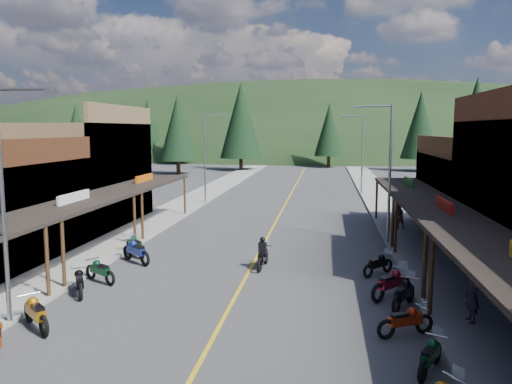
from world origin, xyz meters
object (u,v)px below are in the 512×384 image
at_px(pine_1, 178,126).
at_px(bike_west_8, 136,250).
at_px(streetlight_1, 206,154).
at_px(bike_west_5, 36,311).
at_px(bike_west_9, 135,244).
at_px(pedestrian_east_b, 399,216).
at_px(shop_west_3, 74,174).
at_px(bike_east_8, 378,263).
at_px(pine_5, 503,121).
at_px(rider_on_bike, 263,255).
at_px(streetlight_3, 361,151).
at_px(bike_west_6, 79,281).
at_px(bike_west_7, 100,270).
at_px(shop_east_3, 493,196).
at_px(pine_8, 124,134).
at_px(bike_east_5, 406,319).
at_px(bike_east_4, 430,354).
at_px(bike_east_6, 404,292).
at_px(pedestrian_east_a, 472,296).
at_px(pine_4, 420,125).
at_px(pine_3, 329,130).
at_px(pine_9, 492,131).
at_px(streetlight_2, 387,168).
at_px(pine_10, 178,128).
at_px(pine_0, 76,130).
at_px(pine_2, 241,120).
at_px(pine_11, 476,124).
at_px(bike_east_7, 391,282).
at_px(pine_7, 148,126).
at_px(streetlight_0, 6,196).

distance_m(pine_1, bike_west_8, 70.55).
bearing_deg(streetlight_1, bike_west_5, -88.01).
xyz_separation_m(bike_west_9, pedestrian_east_b, (14.61, 8.66, 0.37)).
relative_size(shop_west_3, bike_east_8, 5.57).
xyz_separation_m(pine_5, rider_on_bike, (-33.43, -69.88, -7.36)).
bearing_deg(streetlight_3, pedestrian_east_b, -85.80).
height_order(bike_west_6, bike_west_7, bike_west_6).
bearing_deg(bike_west_6, bike_west_9, 60.46).
xyz_separation_m(shop_east_3, bike_west_9, (-20.10, -7.86, -1.91)).
relative_size(pine_8, bike_east_5, 4.98).
height_order(pine_1, bike_east_4, pine_1).
distance_m(bike_west_6, bike_east_6, 12.68).
bearing_deg(rider_on_bike, pedestrian_east_a, -32.97).
bearing_deg(pine_4, pine_1, 166.61).
distance_m(pine_1, pedestrian_east_b, 66.58).
bearing_deg(pine_3, bike_west_6, -98.48).
xyz_separation_m(streetlight_3, pedestrian_east_b, (1.32, -17.90, -3.47)).
relative_size(pine_3, pine_9, 1.02).
distance_m(streetlight_2, pine_3, 58.11).
bearing_deg(streetlight_2, pedestrian_east_b, 72.21).
xyz_separation_m(pine_5, bike_east_4, (-27.61, -79.53, -7.45)).
bearing_deg(bike_east_8, pine_10, 159.70).
relative_size(streetlight_3, pine_10, 0.69).
height_order(pine_8, bike_east_5, pine_8).
xyz_separation_m(pine_0, bike_east_5, (46.10, -67.13, -5.91)).
bearing_deg(streetlight_1, streetlight_3, 29.91).
relative_size(pine_1, bike_west_6, 6.08).
xyz_separation_m(pedestrian_east_a, pedestrian_east_b, (-0.18, 16.03, -0.08)).
xyz_separation_m(streetlight_3, pine_5, (27.05, 42.00, 3.53)).
relative_size(pine_3, pine_10, 0.95).
distance_m(bike_west_7, pedestrian_east_a, 14.88).
bearing_deg(bike_east_6, bike_east_8, 123.83).
height_order(streetlight_2, pine_2, pine_2).
bearing_deg(rider_on_bike, bike_east_5, -48.08).
bearing_deg(shop_west_3, bike_west_9, -46.59).
xyz_separation_m(pine_3, pine_11, (16.00, -28.00, 0.70)).
bearing_deg(bike_east_7, shop_west_3, -170.09).
bearing_deg(bike_west_9, pine_10, 60.17).
bearing_deg(bike_west_6, shop_west_3, 87.80).
bearing_deg(pine_7, streetlight_0, -73.01).
bearing_deg(pine_2, bike_east_4, -75.96).
height_order(streetlight_3, bike_east_6, streetlight_3).
bearing_deg(streetlight_1, bike_east_5, -64.30).
distance_m(bike_west_8, pedestrian_east_a, 15.49).
bearing_deg(bike_east_4, bike_east_7, 119.65).
bearing_deg(pine_9, shop_west_3, -138.27).
relative_size(shop_west_3, bike_west_7, 5.34).
distance_m(streetlight_2, pine_11, 32.83).
bearing_deg(bike_east_8, pine_7, 160.39).
xyz_separation_m(streetlight_3, bike_east_4, (-0.56, -37.53, -3.92)).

